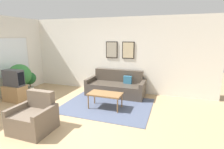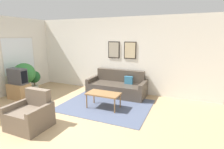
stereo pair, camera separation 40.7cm
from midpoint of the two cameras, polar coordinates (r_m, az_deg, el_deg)
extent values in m
plane|color=tan|center=(4.63, -19.31, -14.46)|extent=(16.00, 16.00, 0.00)
cube|color=#4C5670|center=(5.32, -3.90, -10.07)|extent=(2.59, 2.00, 0.01)
cube|color=white|center=(6.65, -4.72, 6.43)|extent=(8.00, 0.06, 2.70)
cube|color=black|center=(6.45, -1.90, 8.07)|extent=(0.44, 0.03, 0.60)
cube|color=#A89E89|center=(6.43, -1.96, 8.06)|extent=(0.38, 0.01, 0.54)
cube|color=black|center=(6.25, 3.46, 7.92)|extent=(0.44, 0.03, 0.60)
cube|color=#CCB78E|center=(6.24, 3.42, 7.91)|extent=(0.38, 0.01, 0.54)
cube|color=beige|center=(7.21, -30.94, 5.04)|extent=(0.02, 1.34, 1.36)
cube|color=white|center=(7.20, -30.91, 5.04)|extent=(0.02, 1.26, 1.28)
cube|color=#4C4238|center=(6.15, -0.70, -4.83)|extent=(1.77, 0.90, 0.43)
cube|color=#4C4238|center=(6.36, 0.36, -0.26)|extent=(1.77, 0.20, 0.43)
cube|color=#4C4238|center=(6.50, -8.58, -3.38)|extent=(0.12, 0.90, 0.57)
cube|color=#4C4238|center=(5.89, 8.02, -5.03)|extent=(0.12, 0.90, 0.57)
cube|color=teal|center=(6.04, 3.21, -1.82)|extent=(0.28, 0.10, 0.28)
cube|color=olive|center=(5.00, -4.59, -6.36)|extent=(0.95, 0.50, 0.04)
cylinder|color=olive|center=(5.08, -10.06, -8.91)|extent=(0.04, 0.04, 0.41)
cylinder|color=olive|center=(4.74, -0.68, -10.31)|extent=(0.04, 0.04, 0.41)
cylinder|color=olive|center=(5.43, -7.89, -7.42)|extent=(0.04, 0.04, 0.41)
cylinder|color=olive|center=(5.11, 0.94, -8.58)|extent=(0.04, 0.04, 0.41)
cube|color=#A87F51|center=(6.51, -30.64, -5.32)|extent=(0.67, 0.43, 0.50)
cube|color=#424247|center=(6.38, -31.14, -0.97)|extent=(0.63, 0.28, 0.51)
cube|color=black|center=(6.15, -29.23, -1.22)|extent=(0.01, 0.23, 0.40)
cube|color=#6B5B4C|center=(4.38, -26.93, -13.60)|extent=(0.64, 0.76, 0.43)
cube|color=#6B5B4C|center=(4.42, -24.68, -7.30)|extent=(0.64, 0.16, 0.40)
cube|color=#6B5B4C|center=(4.61, -30.25, -11.83)|extent=(0.09, 0.76, 0.55)
cube|color=#6B5B4C|center=(4.11, -23.34, -14.03)|extent=(0.09, 0.76, 0.55)
cylinder|color=beige|center=(6.93, -28.87, -5.36)|extent=(0.21, 0.21, 0.22)
cylinder|color=#51381E|center=(6.87, -29.06, -3.61)|extent=(0.04, 0.04, 0.22)
sphere|color=#337A38|center=(6.77, -29.43, -0.16)|extent=(0.74, 0.74, 0.74)
cylinder|color=beige|center=(7.23, -26.52, -4.44)|extent=(0.24, 0.24, 0.21)
cylinder|color=#51381E|center=(7.19, -26.65, -3.14)|extent=(0.04, 0.04, 0.14)
sphere|color=#1E5628|center=(7.13, -26.85, -1.10)|extent=(0.46, 0.46, 0.46)
camera|label=1|loc=(0.20, -92.11, -0.46)|focal=28.00mm
camera|label=2|loc=(0.20, 87.89, 0.46)|focal=28.00mm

